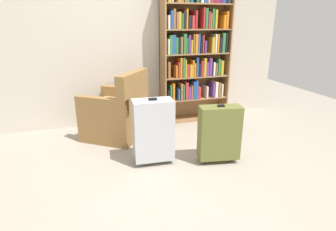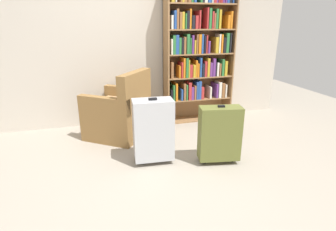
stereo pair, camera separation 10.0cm
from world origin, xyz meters
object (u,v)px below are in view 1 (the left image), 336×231
at_px(armchair, 117,114).
at_px(suitcase_olive, 219,133).
at_px(bookshelf, 195,48).
at_px(mug, 147,127).
at_px(suitcase_silver, 153,130).

distance_m(armchair, suitcase_olive, 1.43).
distance_m(bookshelf, armchair, 1.53).
xyz_separation_m(mug, suitcase_olive, (0.55, -1.14, 0.30)).
bearing_deg(bookshelf, mug, -161.37).
bearing_deg(suitcase_silver, suitcase_olive, -16.22).
height_order(armchair, mug, armchair).
height_order(bookshelf, suitcase_olive, bookshelf).
bearing_deg(mug, suitcase_silver, -98.64).
bearing_deg(mug, bookshelf, 18.63).
relative_size(mug, suitcase_silver, 0.16).
relative_size(suitcase_silver, suitcase_olive, 1.11).
bearing_deg(armchair, bookshelf, 16.46).
bearing_deg(suitcase_olive, suitcase_silver, 163.78).
bearing_deg(suitcase_olive, mug, 115.60).
distance_m(mug, suitcase_olive, 1.30).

